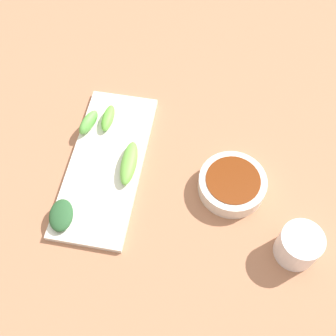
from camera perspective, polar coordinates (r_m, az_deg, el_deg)
name	(u,v)px	position (r m, az deg, el deg)	size (l,w,h in m)	color
tabletop	(145,178)	(0.83, -3.13, -1.29)	(2.10, 2.10, 0.02)	#A56D4D
sauce_bowl	(232,182)	(0.80, 8.63, -1.82)	(0.13, 0.13, 0.04)	silver
serving_plate	(106,164)	(0.83, -8.28, 0.55)	(0.14, 0.34, 0.01)	silver
broccoli_stalk_0	(129,163)	(0.81, -5.26, 0.69)	(0.03, 0.10, 0.02)	#69B242
broccoli_leafy_1	(61,215)	(0.78, -14.15, -6.16)	(0.04, 0.06, 0.02)	#27522B
broccoli_stalk_2	(108,118)	(0.87, -8.05, 6.66)	(0.02, 0.06, 0.02)	#62B43D
broccoli_stalk_3	(88,122)	(0.87, -10.62, 6.05)	(0.02, 0.06, 0.03)	#5EAD46
tea_cup	(299,246)	(0.76, 17.11, -9.91)	(0.07, 0.07, 0.06)	white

